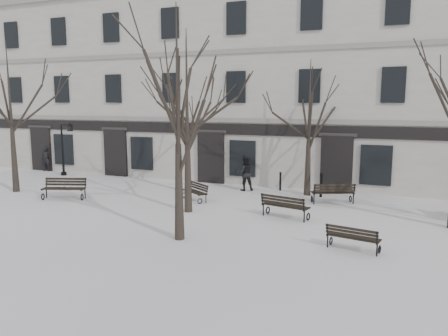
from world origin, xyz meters
The scene contains 17 objects.
ground centered at (0.00, 0.00, 0.00)m, with size 100.00×100.00×0.00m, color white.
building centered at (0.00, 12.96, 5.52)m, with size 40.40×10.20×11.40m.
tree_0 centered at (-11.89, 1.90, 4.75)m, with size 5.32×5.32×7.60m.
tree_1 centered at (-1.72, 1.44, 4.69)m, with size 5.26×5.26×7.51m.
tree_2 centered at (-0.33, -2.01, 4.81)m, with size 5.38×5.38×7.69m.
tree_4 centered at (-3.58, 5.09, 4.80)m, with size 5.38×5.38×7.69m.
tree_5 centered at (2.28, 6.65, 4.14)m, with size 4.64×4.64×6.63m.
bench_0 centered at (-8.32, 1.45, 0.55)m, with size 2.09×1.33×1.00m.
bench_1 centered at (2.32, 1.91, 0.52)m, with size 2.00×1.11×0.96m.
bench_2 centered at (5.22, -1.07, 0.44)m, with size 1.69×0.89×0.81m.
bench_3 centered at (-2.37, 3.53, 0.44)m, with size 1.63×1.39×0.81m.
bench_4 centered at (3.74, 5.25, 0.52)m, with size 1.99×1.39×0.96m.
lamp_post centered at (-12.99, 6.86, 1.93)m, with size 1.04×0.39×3.33m.
bollard_a centered at (0.75, 7.24, 0.53)m, with size 0.13×0.13×0.99m.
bollard_b centered at (3.00, 6.43, 0.65)m, with size 0.16×0.16×1.21m.
pedestrian_a centered at (-15.45, 7.73, 0.00)m, with size 0.60×0.39×1.64m, color black.
pedestrian_b centered at (-0.96, 6.58, 0.00)m, with size 0.90×0.70×1.84m, color black.
Camera 1 is at (6.37, -14.67, 4.59)m, focal length 35.00 mm.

